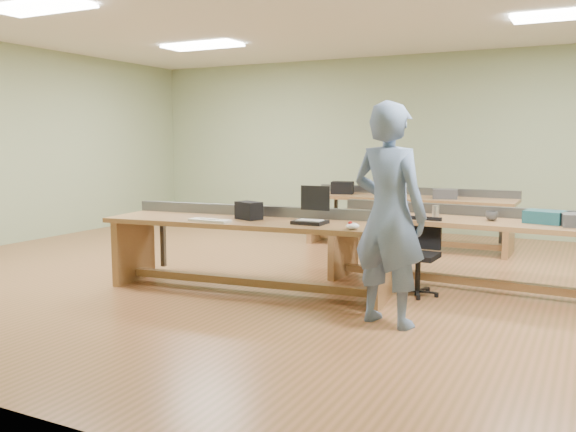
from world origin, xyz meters
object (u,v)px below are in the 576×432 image
Objects in this scene: workbench_back at (408,209)px; camera_bag at (249,210)px; person at (389,215)px; laptop_base at (310,222)px; workbench_front at (250,238)px; workbench_mid at (464,237)px; parts_bin_teal at (545,217)px; mug at (492,216)px; task_chair at (419,267)px; drinks_can at (436,212)px.

workbench_back is 3.39m from camera_bag.
person is 7.01× the size of camera_bag.
workbench_front is at bearing 177.80° from laptop_base.
camera_bag is (-1.99, -1.07, 0.28)m from workbench_mid.
mug is (-0.50, -0.04, -0.01)m from parts_bin_teal.
task_chair is 5.93× the size of drinks_can.
camera_bag reaches higher than workbench_mid.
workbench_front is at bearing -148.48° from workbench_mid.
workbench_front is 25.17× the size of mug.
workbench_mid reaches higher than laptop_base.
drinks_can reaches higher than laptop_base.
workbench_back reaches higher than task_chair.
workbench_mid is at bearing 50.06° from camera_bag.
camera_bag is 2.02× the size of drinks_can.
laptop_base is (-0.94, 0.46, -0.18)m from person.
parts_bin_teal is (1.10, 1.57, -0.13)m from person.
workbench_mid is 1.64m from person.
laptop_base is at bearing -142.24° from task_chair.
workbench_back is 22.88× the size of drinks_can.
drinks_can is (-0.28, -0.07, 0.26)m from workbench_mid.
person is at bearing -22.62° from workbench_front.
laptop_base is at bearing -136.17° from workbench_mid.
parts_bin_teal is (2.00, -2.22, 0.25)m from workbench_back.
task_chair is 1.32m from parts_bin_teal.
workbench_back is at bearing 123.69° from mug.
task_chair is 0.65m from drinks_can.
drinks_can is at bearing 52.06° from camera_bag.
workbench_mid is at bearing -61.15° from workbench_back.
laptop_base is at bearing -8.26° from workbench_front.
laptop_base is 1.42m from drinks_can.
workbench_mid is 0.37m from mug.
parts_bin_teal reaches higher than mug.
workbench_mid and workbench_back have the same top height.
parts_bin_teal is at bearing 4.59° from mug.
workbench_mid is 2.27m from camera_bag.
drinks_can reaches higher than workbench_back.
drinks_can is (0.04, 1.49, -0.13)m from person.
workbench_front is at bearing -102.72° from workbench_back.
workbench_back is at bearing 110.77° from task_chair.
workbench_back is 11.30× the size of camera_bag.
workbench_front reaches higher than task_chair.
drinks_can is at bearing -67.74° from workbench_back.
drinks_can is at bearing -175.98° from mug.
mug is (1.51, -2.26, 0.24)m from workbench_back.
workbench_front is at bearing -155.22° from mug.
parts_bin_teal reaches higher than laptop_base.
workbench_front is 1.04× the size of workbench_mid.
camera_bag is 1.84m from task_chair.
parts_bin_teal reaches higher than task_chair.
workbench_front reaches higher than mug.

